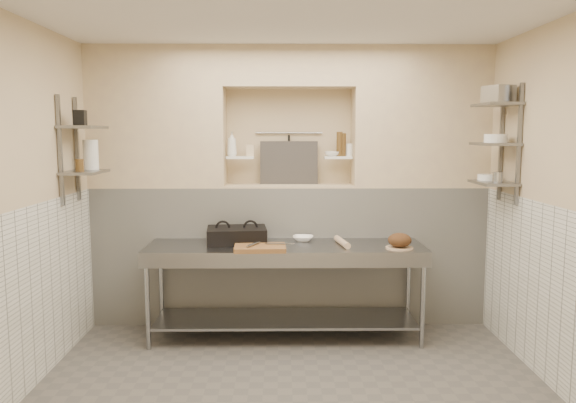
{
  "coord_description": "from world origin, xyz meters",
  "views": [
    {
      "loc": [
        -0.08,
        -3.99,
        1.95
      ],
      "look_at": [
        -0.02,
        0.9,
        1.35
      ],
      "focal_mm": 35.0,
      "sensor_mm": 36.0,
      "label": 1
    }
  ],
  "objects_px": {
    "cutting_board": "(260,248)",
    "jug_left": "(91,155)",
    "bread_loaf": "(400,240)",
    "rolling_pin": "(342,242)",
    "bowl_alcove": "(332,154)",
    "panini_press": "(237,235)",
    "bottle_soap": "(232,144)",
    "prep_table": "(285,272)",
    "mixing_bowl": "(303,238)"
  },
  "relations": [
    {
      "from": "bread_loaf",
      "to": "bottle_soap",
      "type": "distance_m",
      "value": 1.94
    },
    {
      "from": "cutting_board",
      "to": "jug_left",
      "type": "relative_size",
      "value": 1.68
    },
    {
      "from": "mixing_bowl",
      "to": "jug_left",
      "type": "distance_m",
      "value": 2.14
    },
    {
      "from": "bottle_soap",
      "to": "rolling_pin",
      "type": "bearing_deg",
      "value": -27.71
    },
    {
      "from": "jug_left",
      "to": "prep_table",
      "type": "bearing_deg",
      "value": -1.18
    },
    {
      "from": "rolling_pin",
      "to": "mixing_bowl",
      "type": "bearing_deg",
      "value": 149.26
    },
    {
      "from": "rolling_pin",
      "to": "bottle_soap",
      "type": "xyz_separation_m",
      "value": [
        -1.07,
        0.56,
        0.91
      ]
    },
    {
      "from": "prep_table",
      "to": "mixing_bowl",
      "type": "height_order",
      "value": "mixing_bowl"
    },
    {
      "from": "rolling_pin",
      "to": "bowl_alcove",
      "type": "height_order",
      "value": "bowl_alcove"
    },
    {
      "from": "bottle_soap",
      "to": "jug_left",
      "type": "relative_size",
      "value": 0.92
    },
    {
      "from": "panini_press",
      "to": "jug_left",
      "type": "bearing_deg",
      "value": 177.65
    },
    {
      "from": "mixing_bowl",
      "to": "bowl_alcove",
      "type": "relative_size",
      "value": 1.34
    },
    {
      "from": "panini_press",
      "to": "bowl_alcove",
      "type": "xyz_separation_m",
      "value": [
        0.95,
        0.45,
        0.76
      ]
    },
    {
      "from": "panini_press",
      "to": "rolling_pin",
      "type": "bearing_deg",
      "value": -11.63
    },
    {
      "from": "bread_loaf",
      "to": "jug_left",
      "type": "relative_size",
      "value": 0.78
    },
    {
      "from": "cutting_board",
      "to": "bread_loaf",
      "type": "bearing_deg",
      "value": 2.33
    },
    {
      "from": "bread_loaf",
      "to": "jug_left",
      "type": "xyz_separation_m",
      "value": [
        -2.84,
        0.19,
        0.77
      ]
    },
    {
      "from": "rolling_pin",
      "to": "bread_loaf",
      "type": "bearing_deg",
      "value": -17.71
    },
    {
      "from": "mixing_bowl",
      "to": "bread_loaf",
      "type": "height_order",
      "value": "bread_loaf"
    },
    {
      "from": "mixing_bowl",
      "to": "rolling_pin",
      "type": "xyz_separation_m",
      "value": [
        0.36,
        -0.21,
        0.01
      ]
    },
    {
      "from": "bowl_alcove",
      "to": "panini_press",
      "type": "bearing_deg",
      "value": -154.36
    },
    {
      "from": "prep_table",
      "to": "bread_loaf",
      "type": "relative_size",
      "value": 12.13
    },
    {
      "from": "panini_press",
      "to": "bottle_soap",
      "type": "height_order",
      "value": "bottle_soap"
    },
    {
      "from": "prep_table",
      "to": "bottle_soap",
      "type": "bearing_deg",
      "value": 133.52
    },
    {
      "from": "prep_table",
      "to": "cutting_board",
      "type": "relative_size",
      "value": 5.65
    },
    {
      "from": "rolling_pin",
      "to": "bottle_soap",
      "type": "distance_m",
      "value": 1.52
    },
    {
      "from": "bottle_soap",
      "to": "jug_left",
      "type": "height_order",
      "value": "bottle_soap"
    },
    {
      "from": "prep_table",
      "to": "mixing_bowl",
      "type": "relative_size",
      "value": 12.84
    },
    {
      "from": "panini_press",
      "to": "rolling_pin",
      "type": "relative_size",
      "value": 1.51
    },
    {
      "from": "prep_table",
      "to": "rolling_pin",
      "type": "distance_m",
      "value": 0.61
    },
    {
      "from": "mixing_bowl",
      "to": "bread_loaf",
      "type": "xyz_separation_m",
      "value": [
        0.87,
        -0.38,
        0.05
      ]
    },
    {
      "from": "bowl_alcove",
      "to": "jug_left",
      "type": "bearing_deg",
      "value": -166.95
    },
    {
      "from": "cutting_board",
      "to": "bowl_alcove",
      "type": "xyz_separation_m",
      "value": [
        0.71,
        0.77,
        0.82
      ]
    },
    {
      "from": "bottle_soap",
      "to": "bread_loaf",
      "type": "bearing_deg",
      "value": -24.66
    },
    {
      "from": "rolling_pin",
      "to": "jug_left",
      "type": "distance_m",
      "value": 2.47
    },
    {
      "from": "bottle_soap",
      "to": "jug_left",
      "type": "bearing_deg",
      "value": -157.07
    },
    {
      "from": "panini_press",
      "to": "bowl_alcove",
      "type": "height_order",
      "value": "bowl_alcove"
    },
    {
      "from": "bread_loaf",
      "to": "bottle_soap",
      "type": "xyz_separation_m",
      "value": [
        -1.58,
        0.73,
        0.86
      ]
    },
    {
      "from": "panini_press",
      "to": "jug_left",
      "type": "relative_size",
      "value": 2.16
    },
    {
      "from": "rolling_pin",
      "to": "jug_left",
      "type": "bearing_deg",
      "value": 179.2
    },
    {
      "from": "cutting_board",
      "to": "mixing_bowl",
      "type": "distance_m",
      "value": 0.59
    },
    {
      "from": "bottle_soap",
      "to": "prep_table",
      "type": "bearing_deg",
      "value": -46.48
    },
    {
      "from": "bowl_alcove",
      "to": "prep_table",
      "type": "bearing_deg",
      "value": -130.51
    },
    {
      "from": "bottle_soap",
      "to": "bowl_alcove",
      "type": "xyz_separation_m",
      "value": [
        1.02,
        -0.0,
        -0.1
      ]
    },
    {
      "from": "bottle_soap",
      "to": "cutting_board",
      "type": "bearing_deg",
      "value": -68.25
    },
    {
      "from": "cutting_board",
      "to": "jug_left",
      "type": "bearing_deg",
      "value": 171.06
    },
    {
      "from": "prep_table",
      "to": "panini_press",
      "type": "bearing_deg",
      "value": 166.51
    },
    {
      "from": "panini_press",
      "to": "jug_left",
      "type": "distance_m",
      "value": 1.54
    },
    {
      "from": "bowl_alcove",
      "to": "rolling_pin",
      "type": "bearing_deg",
      "value": -84.81
    },
    {
      "from": "panini_press",
      "to": "bread_loaf",
      "type": "xyz_separation_m",
      "value": [
        1.51,
        -0.27,
        0.0
      ]
    }
  ]
}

